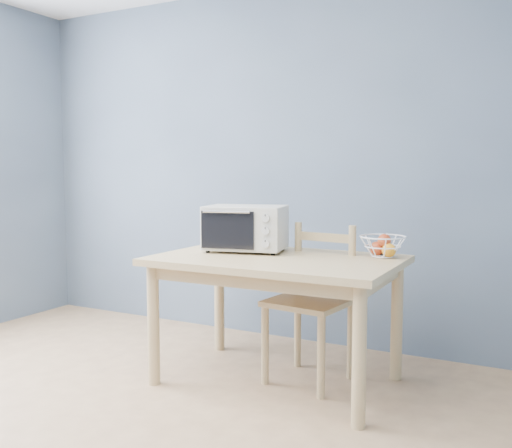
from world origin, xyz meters
The scene contains 5 objects.
room centered at (0.00, 0.00, 1.30)m, with size 4.01×4.51×2.61m.
dining_table centered at (0.58, 1.39, 0.65)m, with size 1.40×0.90×0.75m.
toaster_oven centered at (0.29, 1.51, 0.90)m, with size 0.54×0.45×0.29m.
fruit_basket centered at (1.13, 1.68, 0.82)m, with size 0.35×0.35×0.14m.
dining_chair centered at (0.75, 1.53, 0.46)m, with size 0.49×0.49×0.93m.
Camera 1 is at (2.00, -1.59, 1.25)m, focal length 40.00 mm.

